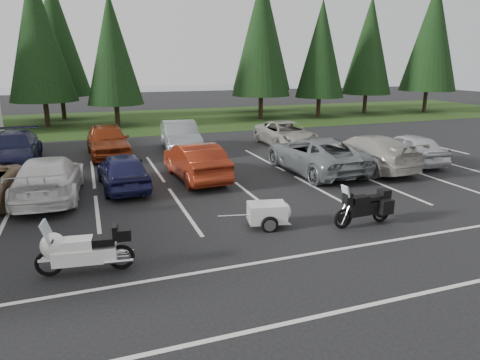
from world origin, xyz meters
name	(u,v)px	position (x,y,z in m)	size (l,w,h in m)	color
ground	(174,221)	(0.00, 0.00, 0.00)	(120.00, 120.00, 0.00)	black
grass_strip	(116,122)	(0.00, 24.00, 0.01)	(80.00, 16.00, 0.01)	#213A12
lake_water	(128,95)	(4.00, 55.00, 0.00)	(70.00, 50.00, 0.02)	slate
stall_markings	(163,202)	(0.00, 2.00, 0.00)	(32.00, 16.00, 0.01)	silver
conifer_4	(37,36)	(-5.00, 22.90, 6.53)	(4.80, 4.80, 11.17)	#332316
conifer_5	(112,49)	(0.00, 21.60, 5.63)	(4.14, 4.14, 9.63)	#332316
conifer_6	(261,37)	(12.00, 22.10, 6.71)	(4.93, 4.93, 11.48)	#332316
conifer_7	(321,49)	(17.50, 21.80, 5.81)	(4.27, 4.27, 9.94)	#332316
conifer_8	(369,46)	(23.00, 22.60, 6.17)	(4.53, 4.53, 10.56)	#332316
conifer_9	(432,36)	(29.00, 21.30, 7.07)	(5.19, 5.19, 12.10)	#332316
conifer_back_b	(56,36)	(-4.00, 27.50, 6.77)	(4.97, 4.97, 11.58)	#332316
conifer_back_c	(262,31)	(14.00, 26.80, 7.49)	(5.50, 5.50, 12.81)	#332316
car_near_3	(49,178)	(-3.69, 3.81, 0.76)	(2.12, 5.21, 1.51)	silver
car_near_4	(123,170)	(-1.12, 4.21, 0.71)	(1.67, 4.16, 1.42)	#1C1D48
car_near_5	(195,161)	(1.83, 4.57, 0.76)	(1.61, 4.62, 1.52)	maroon
car_near_6	(315,154)	(7.10, 4.00, 0.79)	(2.61, 5.66, 1.57)	slate
car_near_7	(366,152)	(9.59, 3.73, 0.78)	(2.18, 5.37, 1.56)	#AEA99F
car_near_8	(408,148)	(12.19, 3.99, 0.72)	(1.71, 4.25, 1.45)	silver
car_far_1	(13,149)	(-5.61, 9.78, 0.78)	(2.18, 5.36, 1.56)	#161838
car_far_2	(108,140)	(-1.30, 10.46, 0.83)	(1.96, 4.88, 1.66)	maroon
car_far_3	(180,137)	(2.46, 10.41, 0.81)	(1.72, 4.94, 1.63)	slate
car_far_4	(286,134)	(8.53, 9.87, 0.71)	(2.34, 5.08, 1.41)	#A19E94
touring_motorcycle	(84,246)	(-2.57, -2.60, 0.67)	(2.43, 0.75, 1.35)	white
cargo_trailer	(267,215)	(2.49, -1.39, 0.37)	(1.60, 0.90, 0.74)	silver
adventure_motorcycle	(363,204)	(5.22, -2.23, 0.67)	(2.19, 0.76, 1.33)	black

